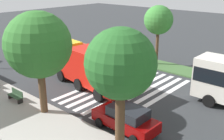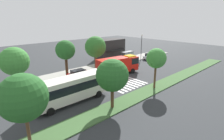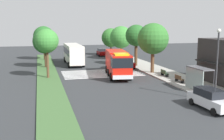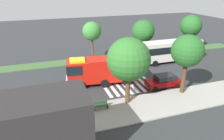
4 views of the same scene
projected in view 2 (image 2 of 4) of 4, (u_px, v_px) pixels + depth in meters
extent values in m
plane|color=#2D3033|center=(120.00, 77.00, 35.27)|extent=(120.00, 120.00, 0.00)
cube|color=#9E9B93|center=(92.00, 68.00, 41.49)|extent=(60.00, 4.93, 0.14)
cube|color=#3D6033|center=(154.00, 88.00, 29.68)|extent=(60.00, 3.00, 0.14)
cube|color=silver|center=(100.00, 84.00, 31.94)|extent=(0.45, 11.70, 0.01)
cube|color=silver|center=(104.00, 82.00, 32.53)|extent=(0.45, 11.70, 0.01)
cube|color=silver|center=(107.00, 81.00, 33.12)|extent=(0.45, 11.70, 0.01)
cube|color=silver|center=(111.00, 80.00, 33.71)|extent=(0.45, 11.70, 0.01)
cube|color=silver|center=(114.00, 79.00, 34.31)|extent=(0.45, 11.70, 0.01)
cube|color=silver|center=(118.00, 78.00, 34.90)|extent=(0.45, 11.70, 0.01)
cube|color=silver|center=(121.00, 77.00, 35.49)|extent=(0.45, 11.70, 0.01)
cube|color=silver|center=(124.00, 76.00, 36.08)|extent=(0.45, 11.70, 0.01)
cube|color=red|center=(130.00, 63.00, 38.40)|extent=(3.10, 2.95, 2.89)
cube|color=red|center=(112.00, 66.00, 35.83)|extent=(6.76, 3.47, 3.02)
cube|color=black|center=(131.00, 60.00, 38.46)|extent=(2.34, 2.87, 1.27)
cube|color=silver|center=(135.00, 67.00, 39.56)|extent=(0.60, 2.59, 0.50)
cube|color=yellow|center=(130.00, 56.00, 37.95)|extent=(2.17, 2.07, 0.24)
cylinder|color=black|center=(125.00, 68.00, 39.67)|extent=(1.13, 0.45, 1.10)
cylinder|color=black|center=(133.00, 71.00, 37.64)|extent=(1.13, 0.45, 1.10)
cylinder|color=black|center=(102.00, 73.00, 36.38)|extent=(1.13, 0.45, 1.10)
cylinder|color=black|center=(110.00, 76.00, 34.35)|extent=(1.13, 0.45, 1.10)
cylinder|color=black|center=(114.00, 70.00, 37.98)|extent=(1.13, 0.45, 1.10)
cylinder|color=black|center=(121.00, 73.00, 35.96)|extent=(1.13, 0.45, 1.10)
cube|color=#720505|center=(79.00, 74.00, 34.81)|extent=(4.57, 1.95, 0.75)
cube|color=black|center=(78.00, 71.00, 34.47)|extent=(2.57, 1.68, 0.64)
cylinder|color=black|center=(83.00, 74.00, 36.53)|extent=(0.65, 0.24, 0.64)
cylinder|color=black|center=(88.00, 76.00, 35.22)|extent=(0.65, 0.24, 0.64)
cylinder|color=black|center=(70.00, 77.00, 34.62)|extent=(0.65, 0.24, 0.64)
cylinder|color=black|center=(75.00, 79.00, 33.31)|extent=(0.65, 0.24, 0.64)
cube|color=silver|center=(150.00, 57.00, 50.55)|extent=(4.85, 1.97, 0.80)
cube|color=black|center=(150.00, 54.00, 50.18)|extent=(2.74, 1.67, 0.67)
cylinder|color=black|center=(150.00, 57.00, 52.34)|extent=(0.65, 0.25, 0.64)
cylinder|color=black|center=(156.00, 58.00, 51.15)|extent=(0.65, 0.25, 0.64)
cylinder|color=black|center=(144.00, 58.00, 50.18)|extent=(0.65, 0.25, 0.64)
cylinder|color=black|center=(150.00, 59.00, 48.99)|extent=(0.65, 0.25, 0.64)
cube|color=silver|center=(71.00, 88.00, 24.37)|extent=(10.74, 2.56, 3.18)
cube|color=black|center=(71.00, 86.00, 24.26)|extent=(10.53, 2.61, 1.14)
cylinder|color=black|center=(51.00, 112.00, 21.46)|extent=(1.00, 0.30, 1.00)
cylinder|color=black|center=(42.00, 104.00, 23.24)|extent=(1.00, 0.30, 1.00)
cylinder|color=black|center=(99.00, 94.00, 26.40)|extent=(1.00, 0.30, 1.00)
cylinder|color=black|center=(89.00, 89.00, 28.18)|extent=(1.00, 0.30, 1.00)
cube|color=#4C4C51|center=(128.00, 52.00, 47.82)|extent=(3.50, 1.40, 0.12)
cube|color=#8C9E99|center=(129.00, 57.00, 47.71)|extent=(3.50, 0.08, 2.40)
cylinder|color=#333338|center=(121.00, 57.00, 47.50)|extent=(0.08, 0.08, 2.40)
cylinder|color=#333338|center=(130.00, 55.00, 49.74)|extent=(0.08, 0.08, 2.40)
cube|color=#4C3823|center=(118.00, 62.00, 45.59)|extent=(1.60, 0.50, 0.08)
cube|color=#4C3823|center=(118.00, 61.00, 45.36)|extent=(1.60, 0.06, 0.45)
cube|color=black|center=(116.00, 63.00, 45.18)|extent=(0.08, 0.45, 0.37)
cube|color=black|center=(120.00, 62.00, 46.13)|extent=(0.08, 0.45, 0.37)
cube|color=#2D472D|center=(105.00, 64.00, 42.80)|extent=(1.60, 0.50, 0.08)
cube|color=#2D472D|center=(106.00, 64.00, 42.57)|extent=(1.60, 0.06, 0.45)
cube|color=black|center=(103.00, 66.00, 42.39)|extent=(0.08, 0.45, 0.37)
cube|color=black|center=(108.00, 65.00, 43.34)|extent=(0.08, 0.45, 0.37)
cylinder|color=#2D2D30|center=(141.00, 47.00, 49.76)|extent=(0.16, 0.16, 6.47)
sphere|color=white|center=(142.00, 35.00, 48.79)|extent=(0.36, 0.36, 0.36)
cube|color=#282626|center=(110.00, 49.00, 50.36)|extent=(8.25, 4.13, 5.58)
cube|color=black|center=(116.00, 50.00, 48.64)|extent=(6.60, 0.80, 0.16)
cylinder|color=#513823|center=(17.00, 80.00, 29.16)|extent=(0.33, 0.33, 3.00)
sphere|color=#387F33|center=(14.00, 61.00, 28.28)|extent=(4.58, 4.58, 4.58)
cylinder|color=#47301E|center=(67.00, 67.00, 35.02)|extent=(0.54, 0.54, 4.00)
sphere|color=#235B23|center=(65.00, 50.00, 34.08)|extent=(3.77, 3.77, 3.77)
cylinder|color=#513823|center=(96.00, 62.00, 39.93)|extent=(0.52, 0.52, 3.47)
sphere|color=#2D6B28|center=(95.00, 47.00, 38.97)|extent=(4.67, 4.67, 4.67)
cylinder|color=#513823|center=(28.00, 129.00, 15.97)|extent=(0.31, 0.31, 3.30)
sphere|color=#235B23|center=(23.00, 97.00, 15.07)|extent=(4.23, 4.23, 4.23)
cylinder|color=#47301E|center=(112.00, 97.00, 22.91)|extent=(0.42, 0.42, 2.95)
sphere|color=#235B23|center=(112.00, 75.00, 22.08)|extent=(4.15, 4.15, 4.15)
cylinder|color=#513823|center=(155.00, 77.00, 29.15)|extent=(0.34, 0.34, 3.93)
sphere|color=#387F33|center=(156.00, 58.00, 28.27)|extent=(3.21, 3.21, 3.21)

